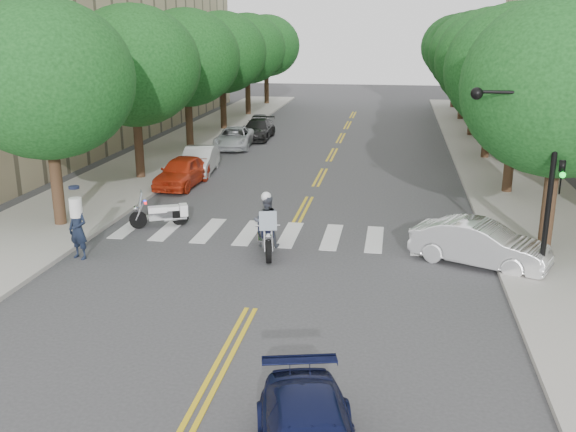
% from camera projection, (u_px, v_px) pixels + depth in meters
% --- Properties ---
extents(ground, '(140.00, 140.00, 0.00)m').
position_uv_depth(ground, '(251.00, 309.00, 17.48)').
color(ground, '#38383A').
rests_on(ground, ground).
extents(sidewalk_left, '(5.00, 60.00, 0.15)m').
position_uv_depth(sidewalk_left, '(180.00, 149.00, 39.76)').
color(sidewalk_left, '#9E9991').
rests_on(sidewalk_left, ground).
extents(sidewalk_right, '(5.00, 60.00, 0.15)m').
position_uv_depth(sidewalk_right, '(497.00, 159.00, 36.75)').
color(sidewalk_right, '#9E9991').
rests_on(sidewalk_right, ground).
extents(tree_l_0, '(6.40, 6.40, 8.45)m').
position_uv_depth(tree_l_0, '(46.00, 79.00, 22.96)').
color(tree_l_0, '#382316').
rests_on(tree_l_0, ground).
extents(tree_l_1, '(6.40, 6.40, 8.45)m').
position_uv_depth(tree_l_1, '(133.00, 66.00, 30.52)').
color(tree_l_1, '#382316').
rests_on(tree_l_1, ground).
extents(tree_l_2, '(6.40, 6.40, 8.45)m').
position_uv_depth(tree_l_2, '(186.00, 58.00, 38.09)').
color(tree_l_2, '#382316').
rests_on(tree_l_2, ground).
extents(tree_l_3, '(6.40, 6.40, 8.45)m').
position_uv_depth(tree_l_3, '(222.00, 53.00, 45.65)').
color(tree_l_3, '#382316').
rests_on(tree_l_3, ground).
extents(tree_l_4, '(6.40, 6.40, 8.45)m').
position_uv_depth(tree_l_4, '(247.00, 49.00, 53.21)').
color(tree_l_4, '#382316').
rests_on(tree_l_4, ground).
extents(tree_l_5, '(6.40, 6.40, 8.45)m').
position_uv_depth(tree_l_5, '(266.00, 46.00, 60.77)').
color(tree_l_5, '#382316').
rests_on(tree_l_5, ground).
extents(tree_r_0, '(6.40, 6.40, 8.45)m').
position_uv_depth(tree_r_0, '(563.00, 87.00, 20.17)').
color(tree_r_0, '#382316').
rests_on(tree_r_0, ground).
extents(tree_r_1, '(6.40, 6.40, 8.45)m').
position_uv_depth(tree_r_1, '(519.00, 70.00, 27.73)').
color(tree_r_1, '#382316').
rests_on(tree_r_1, ground).
extents(tree_r_2, '(6.40, 6.40, 8.45)m').
position_uv_depth(tree_r_2, '(493.00, 61.00, 35.29)').
color(tree_r_2, '#382316').
rests_on(tree_r_2, ground).
extents(tree_r_3, '(6.40, 6.40, 8.45)m').
position_uv_depth(tree_r_3, '(477.00, 54.00, 42.86)').
color(tree_r_3, '#382316').
rests_on(tree_r_3, ground).
extents(tree_r_4, '(6.40, 6.40, 8.45)m').
position_uv_depth(tree_r_4, '(465.00, 50.00, 50.42)').
color(tree_r_4, '#382316').
rests_on(tree_r_4, ground).
extents(tree_r_5, '(6.40, 6.40, 8.45)m').
position_uv_depth(tree_r_5, '(457.00, 47.00, 57.98)').
color(tree_r_5, '#382316').
rests_on(tree_r_5, ground).
extents(traffic_signal_pole, '(2.82, 0.42, 6.00)m').
position_uv_depth(traffic_signal_pole, '(537.00, 159.00, 18.50)').
color(traffic_signal_pole, black).
rests_on(traffic_signal_pole, ground).
extents(motorcycle_police, '(1.06, 2.57, 2.13)m').
position_uv_depth(motorcycle_police, '(266.00, 225.00, 21.60)').
color(motorcycle_police, black).
rests_on(motorcycle_police, ground).
extents(motorcycle_parked, '(2.11, 1.23, 1.45)m').
position_uv_depth(motorcycle_parked, '(164.00, 213.00, 24.53)').
color(motorcycle_parked, black).
rests_on(motorcycle_parked, ground).
extents(officer_standing, '(0.84, 0.68, 1.98)m').
position_uv_depth(officer_standing, '(78.00, 230.00, 20.99)').
color(officer_standing, black).
rests_on(officer_standing, ground).
extents(convertible, '(4.57, 3.13, 1.43)m').
position_uv_depth(convertible, '(480.00, 244.00, 20.50)').
color(convertible, white).
rests_on(convertible, ground).
extents(parked_car_a, '(1.90, 4.28, 1.43)m').
position_uv_depth(parked_car_a, '(182.00, 172.00, 30.56)').
color(parked_car_a, red).
rests_on(parked_car_a, ground).
extents(parked_car_b, '(1.89, 4.33, 1.38)m').
position_uv_depth(parked_car_b, '(199.00, 160.00, 33.22)').
color(parked_car_b, silver).
rests_on(parked_car_b, ground).
extents(parked_car_c, '(2.50, 4.75, 1.27)m').
position_uv_depth(parked_car_c, '(234.00, 138.00, 40.24)').
color(parked_car_c, silver).
rests_on(parked_car_c, ground).
extents(parked_car_d, '(1.91, 4.58, 1.32)m').
position_uv_depth(parked_car_d, '(258.00, 129.00, 43.37)').
color(parked_car_d, black).
rests_on(parked_car_d, ground).
extents(parked_car_e, '(1.59, 3.53, 1.18)m').
position_uv_depth(parked_car_e, '(259.00, 122.00, 47.14)').
color(parked_car_e, '#A6A5AB').
rests_on(parked_car_e, ground).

